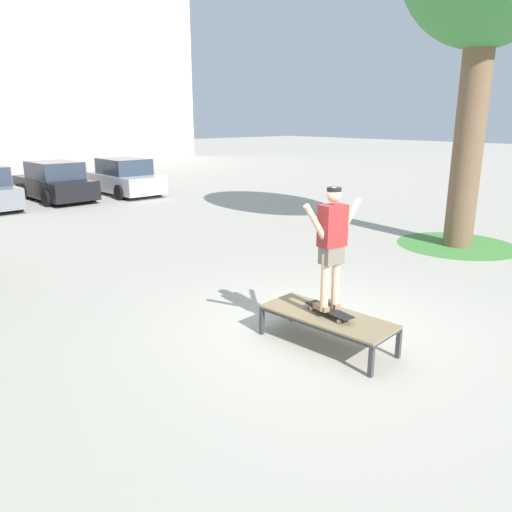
% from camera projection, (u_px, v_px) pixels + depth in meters
% --- Properties ---
extents(ground_plane, '(120.00, 120.00, 0.00)m').
position_uv_depth(ground_plane, '(316.00, 329.00, 7.55)').
color(ground_plane, '#B2AA9E').
extents(skate_box, '(0.93, 1.96, 0.46)m').
position_uv_depth(skate_box, '(327.00, 318.00, 6.89)').
color(skate_box, '#38383D').
rests_on(skate_box, ground).
extents(skateboard, '(0.30, 0.82, 0.09)m').
position_uv_depth(skateboard, '(329.00, 310.00, 6.84)').
color(skateboard, black).
rests_on(skateboard, skate_box).
extents(skater, '(1.00, 0.32, 1.69)m').
position_uv_depth(skater, '(332.00, 241.00, 6.58)').
color(skater, beige).
rests_on(skater, skateboard).
extents(grass_patch_near_right, '(2.94, 2.94, 0.01)m').
position_uv_depth(grass_patch_near_right, '(457.00, 245.00, 12.51)').
color(grass_patch_near_right, '#47893D').
rests_on(grass_patch_near_right, ground).
extents(car_black, '(2.06, 4.27, 1.50)m').
position_uv_depth(car_black, '(55.00, 182.00, 19.20)').
color(car_black, black).
rests_on(car_black, ground).
extents(car_silver, '(1.96, 4.22, 1.50)m').
position_uv_depth(car_silver, '(123.00, 178.00, 20.65)').
color(car_silver, '#B7BABF').
rests_on(car_silver, ground).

